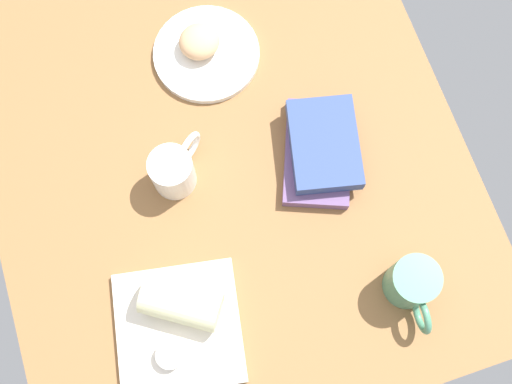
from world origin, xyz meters
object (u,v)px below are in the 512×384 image
square_plate (179,328)px  breakfast_wrap (181,303)px  round_plate (206,54)px  sauce_cup (170,355)px  second_mug (412,284)px  coffee_mug (174,170)px  scone_pastry (199,42)px  book_stack (321,149)px

square_plate → breakfast_wrap: (-3.38, 1.97, 4.24)cm
round_plate → sauce_cup: (54.16, -22.87, 2.12)cm
square_plate → second_mug: bearing=81.6°
sauce_cup → coffee_mug: coffee_mug is taller
square_plate → sauce_cup: (4.23, -2.47, 2.02)cm
sauce_cup → second_mug: 43.56cm
round_plate → sauce_cup: bearing=-22.9°
breakfast_wrap → coffee_mug: coffee_mug is taller
scone_pastry → coffee_mug: (24.33, -12.13, 1.04)cm
scone_pastry → square_plate: bearing=-20.9°
scone_pastry → coffee_mug: coffee_mug is taller
sauce_cup → breakfast_wrap: size_ratio=0.36×
scone_pastry → second_mug: (57.38, 21.43, 1.12)cm
book_stack → square_plate: bearing=-56.5°
second_mug → book_stack: bearing=-168.0°
book_stack → sauce_cup: bearing=-53.8°
square_plate → breakfast_wrap: bearing=149.7°
scone_pastry → book_stack: size_ratio=0.34×
square_plate → breakfast_wrap: size_ratio=1.60×
breakfast_wrap → round_plate: bearing=11.7°
round_plate → square_plate: square_plate is taller
sauce_cup → coffee_mug: size_ratio=0.43×
sauce_cup → square_plate: bearing=149.7°
scone_pastry → square_plate: 55.02cm
sauce_cup → scone_pastry: bearing=158.4°
round_plate → coffee_mug: size_ratio=1.90×
scone_pastry → square_plate: scone_pastry is taller
sauce_cup → second_mug: size_ratio=0.36×
scone_pastry → book_stack: 32.12cm
round_plate → second_mug: (55.98, 20.61, 4.10)cm
square_plate → scone_pastry: bearing=159.1°
square_plate → second_mug: second_mug is taller
square_plate → breakfast_wrap: breakfast_wrap is taller
sauce_cup → second_mug: second_mug is taller
scone_pastry → breakfast_wrap: (47.96, -17.60, 1.36)cm
book_stack → coffee_mug: coffee_mug is taller
coffee_mug → square_plate: bearing=-15.4°
square_plate → book_stack: bearing=123.5°
round_plate → sauce_cup: size_ratio=4.38×
breakfast_wrap → second_mug: bearing=-70.3°
round_plate → breakfast_wrap: breakfast_wrap is taller
square_plate → coffee_mug: coffee_mug is taller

